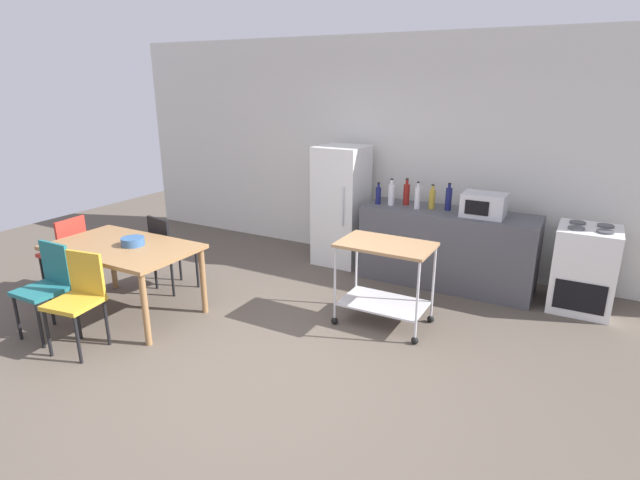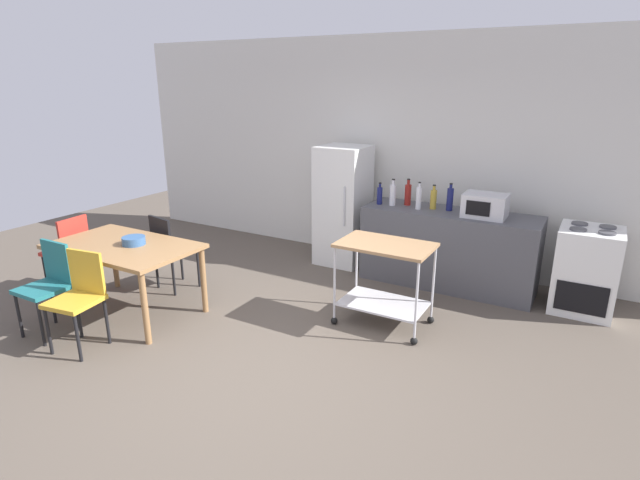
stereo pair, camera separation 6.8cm
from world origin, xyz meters
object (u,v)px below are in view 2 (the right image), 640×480
(bottle_vinegar, at_px, (393,194))
(bottle_soy_sauce, at_px, (408,194))
(chair_mustard, at_px, (79,294))
(bottle_hot_sauce, at_px, (450,199))
(bottle_sesame_oil, at_px, (419,198))
(dining_table, at_px, (124,252))
(fruit_bowl, at_px, (134,241))
(chair_black, at_px, (171,247))
(chair_red, at_px, (69,248))
(microwave, at_px, (485,206))
(kitchen_cart, at_px, (385,271))
(bottle_wine, at_px, (380,195))
(bottle_sparkling_water, at_px, (433,199))
(stove_oven, at_px, (586,270))
(refrigerator, at_px, (343,206))
(chair_teal, at_px, (48,282))

(bottle_vinegar, bearing_deg, bottle_soy_sauce, 34.62)
(chair_mustard, bearing_deg, bottle_hot_sauce, 43.64)
(bottle_sesame_oil, bearing_deg, dining_table, -135.08)
(fruit_bowl, bearing_deg, chair_black, 103.34)
(chair_red, distance_m, microwave, 4.71)
(kitchen_cart, distance_m, microwave, 1.50)
(bottle_wine, height_order, microwave, bottle_wine)
(chair_red, distance_m, bottle_wine, 3.66)
(dining_table, distance_m, bottle_sparkling_water, 3.47)
(stove_oven, xyz_separation_m, bottle_sesame_oil, (-1.82, -0.09, 0.59))
(chair_black, distance_m, bottle_sesame_oil, 2.93)
(dining_table, xyz_separation_m, microwave, (3.07, 2.34, 0.36))
(refrigerator, relative_size, microwave, 3.37)
(chair_red, bearing_deg, dining_table, 81.84)
(bottle_soy_sauce, bearing_deg, bottle_sesame_oil, -36.60)
(dining_table, distance_m, chair_mustard, 0.75)
(bottle_sparkling_water, height_order, bottle_hot_sauce, bottle_hot_sauce)
(microwave, bearing_deg, bottle_sparkling_water, 172.82)
(chair_red, xyz_separation_m, bottle_sparkling_water, (3.48, 2.36, 0.50))
(chair_teal, xyz_separation_m, chair_mustard, (0.50, -0.03, 0.00))
(dining_table, xyz_separation_m, refrigerator, (1.25, 2.48, 0.10))
(bottle_hot_sauce, bearing_deg, bottle_wine, -172.24)
(kitchen_cart, xyz_separation_m, bottle_hot_sauce, (0.22, 1.38, 0.46))
(chair_teal, xyz_separation_m, fruit_bowl, (0.38, 0.72, 0.27))
(bottle_soy_sauce, bearing_deg, bottle_vinegar, -145.38)
(kitchen_cart, bearing_deg, chair_red, -163.81)
(chair_red, distance_m, chair_teal, 1.03)
(chair_red, bearing_deg, kitchen_cart, 101.44)
(chair_red, relative_size, bottle_vinegar, 2.77)
(kitchen_cart, relative_size, bottle_sesame_oil, 2.82)
(chair_mustard, xyz_separation_m, bottle_sparkling_water, (2.25, 3.11, 0.50))
(chair_mustard, bearing_deg, bottle_sesame_oil, 46.58)
(bottle_soy_sauce, xyz_separation_m, bottle_hot_sauce, (0.52, -0.01, 0.00))
(bottle_vinegar, relative_size, bottle_sesame_oil, 1.00)
(bottle_vinegar, xyz_separation_m, bottle_sesame_oil, (0.33, -0.03, 0.00))
(bottle_vinegar, xyz_separation_m, microwave, (1.09, -0.00, -0.00))
(chair_mustard, bearing_deg, fruit_bowl, 90.33)
(kitchen_cart, relative_size, fruit_bowl, 3.95)
(bottle_wine, distance_m, microwave, 1.25)
(bottle_sparkling_water, xyz_separation_m, fruit_bowl, (-2.37, -2.36, -0.23))
(chair_mustard, bearing_deg, chair_red, 139.91)
(chair_teal, distance_m, bottle_wine, 3.69)
(bottle_wine, height_order, bottle_sparkling_water, bottle_sparkling_water)
(bottle_wine, relative_size, bottle_vinegar, 0.83)
(bottle_sesame_oil, relative_size, bottle_hot_sauce, 1.01)
(kitchen_cart, distance_m, bottle_sparkling_water, 1.43)
(chair_teal, bearing_deg, chair_black, 79.46)
(chair_red, relative_size, fruit_bowl, 3.86)
(bottle_sparkling_water, bearing_deg, bottle_hot_sauce, 6.41)
(dining_table, xyz_separation_m, bottle_sesame_oil, (2.32, 2.31, 0.37))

